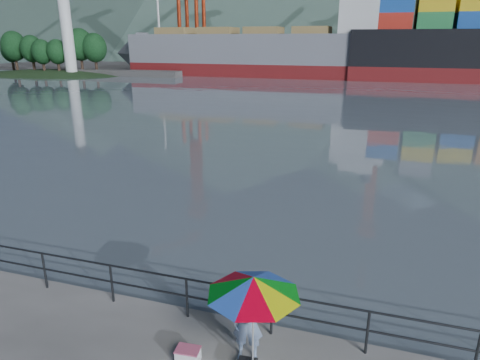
% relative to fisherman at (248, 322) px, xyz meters
% --- Properties ---
extents(harbor_water, '(500.00, 280.00, 0.00)m').
position_rel_fisherman_xyz_m(harbor_water, '(-2.73, 129.16, -0.84)').
color(harbor_water, slate).
rests_on(harbor_water, ground).
extents(far_dock, '(200.00, 40.00, 0.40)m').
position_rel_fisherman_xyz_m(far_dock, '(7.27, 92.16, -0.84)').
color(far_dock, '#514F4C').
rests_on(far_dock, ground).
extents(guardrail, '(22.00, 0.06, 1.03)m').
position_rel_fisherman_xyz_m(guardrail, '(-2.73, 0.86, -0.32)').
color(guardrail, '#2D3033').
rests_on(guardrail, ground).
extents(lighthouse_islet, '(48.00, 26.40, 19.20)m').
position_rel_fisherman_xyz_m(lighthouse_islet, '(-57.70, 61.16, -0.58)').
color(lighthouse_islet, '#263F1E').
rests_on(lighthouse_islet, ground).
extents(fisherman, '(0.67, 0.50, 1.69)m').
position_rel_fisherman_xyz_m(fisherman, '(0.00, 0.00, 0.00)').
color(fisherman, navy).
rests_on(fisherman, ground).
extents(beach_umbrella, '(1.88, 1.88, 2.14)m').
position_rel_fisherman_xyz_m(beach_umbrella, '(0.21, -0.41, 1.11)').
color(beach_umbrella, white).
rests_on(beach_umbrella, ground).
extents(cooler_bag, '(0.49, 0.35, 0.27)m').
position_rel_fisherman_xyz_m(cooler_bag, '(-1.11, -0.47, -0.71)').
color(cooler_bag, white).
rests_on(cooler_bag, ground).
extents(fishing_rod, '(0.52, 1.45, 1.08)m').
position_rel_fisherman_xyz_m(fishing_rod, '(-0.53, 1.00, -0.84)').
color(fishing_rod, black).
rests_on(fishing_rod, ground).
extents(bulk_carrier, '(51.65, 8.94, 14.50)m').
position_rel_fisherman_xyz_m(bulk_carrier, '(-15.23, 70.40, 3.28)').
color(bulk_carrier, maroon).
rests_on(bulk_carrier, ground).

